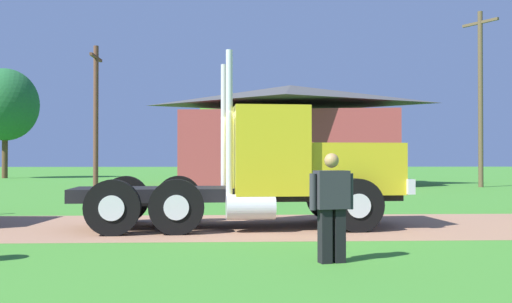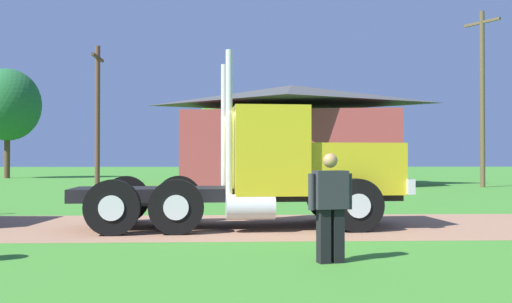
{
  "view_description": "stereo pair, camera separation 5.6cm",
  "coord_description": "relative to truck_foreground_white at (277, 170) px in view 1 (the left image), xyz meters",
  "views": [
    {
      "loc": [
        -0.89,
        -13.26,
        1.51
      ],
      "look_at": [
        -0.28,
        -0.13,
        1.68
      ],
      "focal_mm": 41.27,
      "sensor_mm": 36.0,
      "label": 1
    },
    {
      "loc": [
        -0.84,
        -13.26,
        1.51
      ],
      "look_at": [
        -0.28,
        -0.13,
        1.68
      ],
      "focal_mm": 41.27,
      "sensor_mm": 36.0,
      "label": 2
    }
  ],
  "objects": [
    {
      "name": "tree_mid",
      "position": [
        -2.15,
        38.87,
        3.94
      ],
      "size": [
        3.23,
        3.23,
        7.03
      ],
      "color": "#513823",
      "rests_on": "ground_plane"
    },
    {
      "name": "truck_foreground_white",
      "position": [
        0.0,
        0.0,
        0.0
      ],
      "size": [
        7.34,
        3.1,
        3.76
      ],
      "color": "black",
      "rests_on": "ground_plane"
    },
    {
      "name": "shed_building",
      "position": [
        2.59,
        21.76,
        1.6
      ],
      "size": [
        13.55,
        9.71,
        5.92
      ],
      "color": "#943838",
      "rests_on": "ground_plane"
    },
    {
      "name": "ground_plane",
      "position": [
        -0.2,
        0.14,
        -1.25
      ],
      "size": [
        200.0,
        200.0,
        0.0
      ],
      "primitive_type": "plane",
      "color": "#3E822B"
    },
    {
      "name": "dirt_track",
      "position": [
        -0.2,
        0.14,
        -1.25
      ],
      "size": [
        120.0,
        5.12,
        0.01
      ],
      "primitive_type": "cube",
      "color": "#9C7054",
      "rests_on": "ground_plane"
    },
    {
      "name": "tree_left",
      "position": [
        -18.64,
        33.88,
        4.52
      ],
      "size": [
        5.16,
        5.16,
        8.63
      ],
      "color": "#513823",
      "rests_on": "ground_plane"
    },
    {
      "name": "visitor_walking_mid",
      "position": [
        0.41,
        -4.61,
        -0.39
      ],
      "size": [
        0.67,
        0.37,
        1.59
      ],
      "color": "#2D2D33",
      "rests_on": "ground_plane"
    },
    {
      "name": "utility_pole_near",
      "position": [
        -7.94,
        17.56,
        2.67
      ],
      "size": [
        0.26,
        2.2,
        7.36
      ],
      "color": "brown",
      "rests_on": "ground_plane"
    },
    {
      "name": "utility_pole_far",
      "position": [
        12.44,
        17.8,
        3.73
      ],
      "size": [
        1.22,
        1.98,
        9.45
      ],
      "color": "brown",
      "rests_on": "ground_plane"
    }
  ]
}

